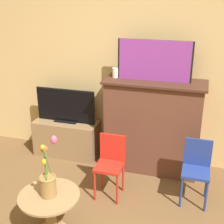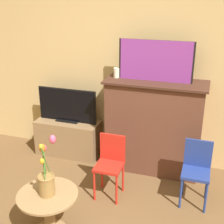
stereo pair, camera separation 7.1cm
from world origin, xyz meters
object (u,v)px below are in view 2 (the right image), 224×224
(tv_monitor, at_px, (67,106))
(chair_red, at_px, (110,161))
(painting, at_px, (156,61))
(vase_tulips, at_px, (46,178))
(chair_blue, at_px, (196,168))

(tv_monitor, bearing_deg, chair_red, -39.98)
(painting, xyz_separation_m, vase_tulips, (-0.66, -1.41, -0.79))
(tv_monitor, relative_size, chair_red, 1.17)
(painting, xyz_separation_m, tv_monitor, (-1.14, 0.01, -0.68))
(painting, distance_m, tv_monitor, 1.32)
(painting, xyz_separation_m, chair_blue, (0.58, -0.53, -0.97))
(tv_monitor, bearing_deg, vase_tulips, -71.56)
(painting, height_order, chair_blue, painting)
(chair_red, distance_m, chair_blue, 0.90)
(chair_red, bearing_deg, chair_blue, 9.58)
(chair_red, xyz_separation_m, chair_blue, (0.89, 0.15, 0.00))
(tv_monitor, xyz_separation_m, vase_tulips, (0.48, -1.43, -0.11))
(chair_blue, bearing_deg, vase_tulips, -144.48)
(tv_monitor, bearing_deg, chair_blue, -17.51)
(painting, xyz_separation_m, chair_red, (-0.31, -0.68, -0.97))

